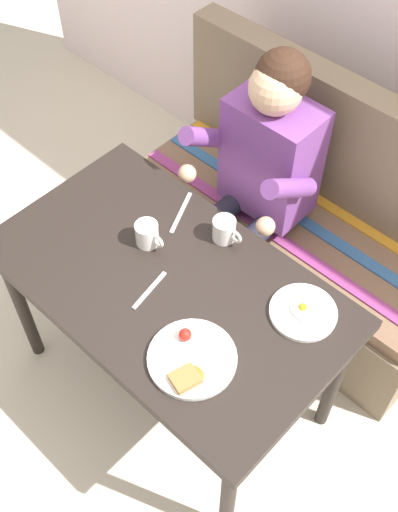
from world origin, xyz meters
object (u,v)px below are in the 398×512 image
Objects in this scene: coffee_mug at (147,234)px; person at (259,170)px; couch at (297,230)px; knife at (181,212)px; coffee_mug_second at (225,229)px; plate_breakfast at (191,360)px; plate_eggs at (303,312)px; table at (169,295)px; fork at (149,290)px.

person is at bearing 83.94° from coffee_mug.
knife is (-0.17, -0.52, 0.40)m from couch.
coffee_mug_second is 0.20m from knife.
plate_breakfast is 0.60m from knife.
table is at bearing -153.33° from plate_eggs.
person reaches higher than knife.
coffee_mug_second is at bearing 86.82° from table.
knife is at bearing 108.04° from fork.
plate_eggs is at bearing 69.18° from plate_breakfast.
coffee_mug is at bearing 151.52° from plate_breakfast.
person is 4.50× the size of plate_breakfast.
fork reaches higher than table.
table is 0.83m from couch.
person is 10.27× the size of coffee_mug_second.
knife is (-0.44, 0.40, -0.01)m from plate_breakfast.
person is at bearing 100.18° from table.
table is 4.45× the size of plate_breakfast.
coffee_mug is 0.59× the size of knife.
coffee_mug is (-0.06, -0.52, 0.04)m from person.
plate_eggs is at bearing -28.55° from knife.
coffee_mug_second is at bearing 171.13° from plate_eggs.
coffee_mug reaches higher than table.
coffee_mug_second is (0.18, 0.19, -0.00)m from coffee_mug.
coffee_mug is (-0.42, 0.23, 0.03)m from plate_breakfast.
person is (-0.11, 0.59, 0.09)m from table.
coffee_mug reaches higher than coffee_mug_second.
couch is at bearing 58.80° from person.
knife is (-0.07, -0.35, -0.01)m from person.
coffee_mug_second is at bearing 75.76° from fork.
person is 0.84m from plate_breakfast.
couch is 1.19× the size of person.
plate_breakfast reaches higher than knife.
fork is (0.09, -0.66, -0.01)m from person.
plate_eggs is 0.49m from fork.
couch is 5.34× the size of plate_breakfast.
couch is 12.20× the size of coffee_mug_second.
table is 0.83× the size of couch.
coffee_mug_second is (0.12, -0.33, 0.03)m from person.
coffee_mug is at bearing -110.05° from knife.
fork is 0.35m from knife.
table is 5.58× the size of plate_eggs.
coffee_mug_second is (-0.39, 0.06, 0.04)m from plate_eggs.
fork is at bearing 161.35° from plate_breakfast.
knife is (-0.17, 0.24, 0.08)m from table.
couch is 0.93m from fork.
couch is 7.20× the size of knife.
coffee_mug_second is (-0.25, 0.42, 0.03)m from plate_breakfast.
coffee_mug is at bearing 127.86° from fork.
fork is at bearing -90.95° from couch.
coffee_mug_second reaches higher than knife.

